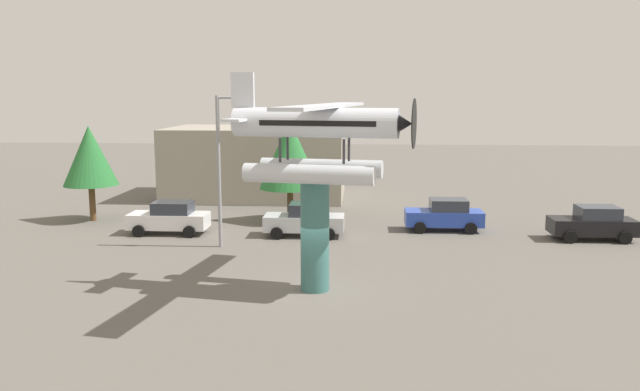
% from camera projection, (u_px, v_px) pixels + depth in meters
% --- Properties ---
extents(ground_plane, '(140.00, 140.00, 0.00)m').
position_uv_depth(ground_plane, '(315.00, 290.00, 24.54)').
color(ground_plane, '#605B54').
extents(display_pedestal, '(1.10, 1.10, 4.26)m').
position_uv_depth(display_pedestal, '(315.00, 236.00, 24.20)').
color(display_pedestal, '#386B66').
rests_on(display_pedestal, ground).
extents(floatplane_monument, '(7.11, 10.44, 4.00)m').
position_uv_depth(floatplane_monument, '(318.00, 136.00, 23.56)').
color(floatplane_monument, silver).
rests_on(floatplane_monument, display_pedestal).
extents(car_near_white, '(4.20, 2.02, 1.76)m').
position_uv_depth(car_near_white, '(170.00, 218.00, 34.14)').
color(car_near_white, white).
rests_on(car_near_white, ground).
extents(car_mid_silver, '(4.20, 2.02, 1.76)m').
position_uv_depth(car_mid_silver, '(305.00, 220.00, 33.59)').
color(car_mid_silver, silver).
rests_on(car_mid_silver, ground).
extents(car_far_blue, '(4.20, 2.02, 1.76)m').
position_uv_depth(car_far_blue, '(445.00, 215.00, 34.94)').
color(car_far_blue, '#2847B7').
rests_on(car_far_blue, ground).
extents(car_distant_black, '(4.20, 2.02, 1.76)m').
position_uv_depth(car_distant_black, '(593.00, 223.00, 32.72)').
color(car_distant_black, black).
rests_on(car_distant_black, ground).
extents(streetlight_primary, '(1.84, 0.28, 7.38)m').
position_uv_depth(streetlight_primary, '(223.00, 160.00, 30.68)').
color(streetlight_primary, gray).
rests_on(streetlight_primary, ground).
extents(storefront_building, '(12.49, 7.95, 5.04)m').
position_uv_depth(storefront_building, '(257.00, 162.00, 46.18)').
color(storefront_building, '#9E9384').
rests_on(storefront_building, ground).
extents(tree_west, '(3.15, 3.15, 5.62)m').
position_uv_depth(tree_west, '(90.00, 156.00, 37.20)').
color(tree_west, brown).
rests_on(tree_west, ground).
extents(tree_east, '(3.60, 3.60, 5.97)m').
position_uv_depth(tree_east, '(290.00, 154.00, 37.01)').
color(tree_east, brown).
rests_on(tree_east, ground).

